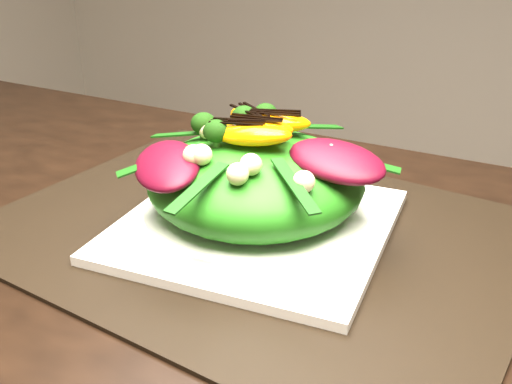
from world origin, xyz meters
The scene contains 10 objects.
dining_table centered at (0.00, 0.00, 0.73)m, with size 1.60×0.90×0.75m, color black.
placemat centered at (0.00, 0.15, 0.75)m, with size 0.51×0.39×0.00m, color black.
plate_base centered at (0.00, 0.15, 0.76)m, with size 0.25×0.25×0.01m, color white.
salad_bowl centered at (0.00, 0.15, 0.77)m, with size 0.22×0.22×0.02m, color white.
lettuce_mound centered at (0.00, 0.15, 0.81)m, with size 0.21×0.21×0.08m, color #297A16.
radicchio_leaf centered at (0.09, 0.15, 0.84)m, with size 0.09×0.06×0.02m, color #430715.
orange_segment centered at (-0.02, 0.16, 0.86)m, with size 0.07×0.03×0.02m, color orange.
broccoli_floret centered at (-0.05, 0.17, 0.86)m, with size 0.03×0.03×0.03m, color #0E3309.
macadamia_nut centered at (0.04, 0.12, 0.85)m, with size 0.02×0.02×0.02m, color beige.
balsamic_drizzle centered at (-0.02, 0.16, 0.86)m, with size 0.04×0.00×0.00m, color black.
Camera 1 is at (0.25, -0.31, 1.04)m, focal length 42.00 mm.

